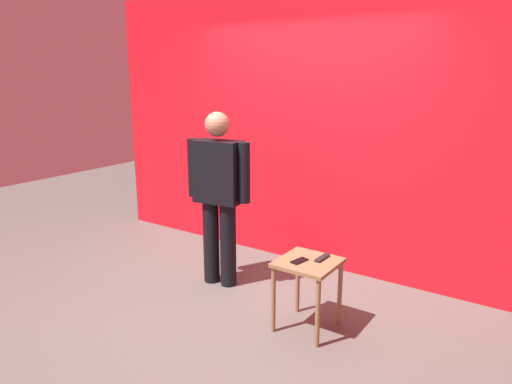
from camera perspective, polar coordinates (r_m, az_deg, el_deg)
ground_plane at (r=4.15m, az=-3.72°, el=-14.20°), size 12.00×12.00×0.00m
back_wall_red at (r=4.87m, az=6.36°, el=7.51°), size 5.14×0.12×2.82m
standing_person at (r=4.36m, az=-4.54°, el=0.17°), size 0.65×0.28×1.64m
side_table at (r=3.73m, az=6.25°, el=-9.78°), size 0.44×0.44×0.57m
cell_phone at (r=3.66m, az=5.26°, el=-8.27°), size 0.10×0.16×0.01m
tv_remote at (r=3.73m, az=8.01°, el=-7.88°), size 0.05×0.17×0.02m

